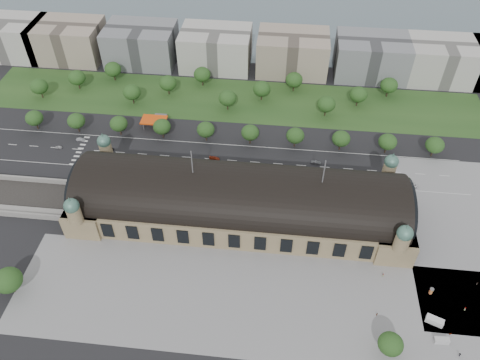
# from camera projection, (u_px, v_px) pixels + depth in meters

# --- Properties ---
(ground) EXTENTS (900.00, 900.00, 0.00)m
(ground) POSITION_uv_depth(u_px,v_px,m) (239.00, 216.00, 216.20)
(ground) COLOR black
(ground) RESTS_ON ground
(station) EXTENTS (150.00, 48.40, 44.30)m
(station) POSITION_uv_depth(u_px,v_px,m) (239.00, 201.00, 209.06)
(station) COLOR #96835D
(station) RESTS_ON ground
(track_cutting) EXTENTS (70.00, 24.00, 3.10)m
(track_cutting) POSITION_uv_depth(u_px,v_px,m) (10.00, 200.00, 222.67)
(track_cutting) COLOR black
(track_cutting) RESTS_ON ground
(plaza_south) EXTENTS (190.00, 48.00, 0.12)m
(plaza_south) POSITION_uv_depth(u_px,v_px,m) (252.00, 301.00, 183.93)
(plaza_south) COLOR gray
(plaza_south) RESTS_ON ground
(plaza_east) EXTENTS (56.00, 100.00, 0.12)m
(plaza_east) POSITION_uv_depth(u_px,v_px,m) (469.00, 235.00, 208.20)
(plaza_east) COLOR gray
(plaza_east) RESTS_ON ground
(road_slab) EXTENTS (260.00, 26.00, 0.10)m
(road_slab) POSITION_uv_depth(u_px,v_px,m) (209.00, 159.00, 244.95)
(road_slab) COLOR black
(road_slab) RESTS_ON ground
(grass_belt) EXTENTS (300.00, 45.00, 0.10)m
(grass_belt) POSITION_uv_depth(u_px,v_px,m) (231.00, 100.00, 283.93)
(grass_belt) COLOR #264A1D
(grass_belt) RESTS_ON ground
(petrol_station) EXTENTS (14.00, 13.00, 5.05)m
(petrol_station) POSITION_uv_depth(u_px,v_px,m) (158.00, 119.00, 265.06)
(petrol_station) COLOR #E94A0D
(petrol_station) RESTS_ON ground
(office_0) EXTENTS (45.00, 32.00, 24.00)m
(office_0) POSITION_uv_depth(u_px,v_px,m) (11.00, 38.00, 316.26)
(office_0) COLOR #BBB8B1
(office_0) RESTS_ON ground
(office_1) EXTENTS (45.00, 32.00, 24.00)m
(office_1) POSITION_uv_depth(u_px,v_px,m) (68.00, 41.00, 313.16)
(office_1) COLOR tan
(office_1) RESTS_ON ground
(office_2) EXTENTS (45.00, 32.00, 24.00)m
(office_2) POSITION_uv_depth(u_px,v_px,m) (141.00, 45.00, 309.27)
(office_2) COLOR gray
(office_2) RESTS_ON ground
(office_3) EXTENTS (45.00, 32.00, 24.00)m
(office_3) POSITION_uv_depth(u_px,v_px,m) (216.00, 49.00, 305.39)
(office_3) COLOR #BBB8B1
(office_3) RESTS_ON ground
(office_4) EXTENTS (45.00, 32.00, 24.00)m
(office_4) POSITION_uv_depth(u_px,v_px,m) (293.00, 53.00, 301.51)
(office_4) COLOR tan
(office_4) RESTS_ON ground
(office_5) EXTENTS (45.00, 32.00, 24.00)m
(office_5) POSITION_uv_depth(u_px,v_px,m) (371.00, 57.00, 297.63)
(office_5) COLOR gray
(office_5) RESTS_ON ground
(office_6) EXTENTS (45.00, 32.00, 24.00)m
(office_6) POSITION_uv_depth(u_px,v_px,m) (444.00, 61.00, 294.13)
(office_6) COLOR #BBB8B1
(office_6) RESTS_ON ground
(tree_row_0) EXTENTS (9.60, 9.60, 11.52)m
(tree_row_0) POSITION_uv_depth(u_px,v_px,m) (34.00, 118.00, 258.29)
(tree_row_0) COLOR #2D2116
(tree_row_0) RESTS_ON ground
(tree_row_1) EXTENTS (9.60, 9.60, 11.52)m
(tree_row_1) POSITION_uv_depth(u_px,v_px,m) (76.00, 121.00, 256.43)
(tree_row_1) COLOR #2D2116
(tree_row_1) RESTS_ON ground
(tree_row_2) EXTENTS (9.60, 9.60, 11.52)m
(tree_row_2) POSITION_uv_depth(u_px,v_px,m) (119.00, 124.00, 254.57)
(tree_row_2) COLOR #2D2116
(tree_row_2) RESTS_ON ground
(tree_row_3) EXTENTS (9.60, 9.60, 11.52)m
(tree_row_3) POSITION_uv_depth(u_px,v_px,m) (162.00, 127.00, 252.70)
(tree_row_3) COLOR #2D2116
(tree_row_3) RESTS_ON ground
(tree_row_4) EXTENTS (9.60, 9.60, 11.52)m
(tree_row_4) POSITION_uv_depth(u_px,v_px,m) (206.00, 130.00, 250.84)
(tree_row_4) COLOR #2D2116
(tree_row_4) RESTS_ON ground
(tree_row_5) EXTENTS (9.60, 9.60, 11.52)m
(tree_row_5) POSITION_uv_depth(u_px,v_px,m) (250.00, 133.00, 248.98)
(tree_row_5) COLOR #2D2116
(tree_row_5) RESTS_ON ground
(tree_row_6) EXTENTS (9.60, 9.60, 11.52)m
(tree_row_6) POSITION_uv_depth(u_px,v_px,m) (295.00, 136.00, 247.11)
(tree_row_6) COLOR #2D2116
(tree_row_6) RESTS_ON ground
(tree_row_7) EXTENTS (9.60, 9.60, 11.52)m
(tree_row_7) POSITION_uv_depth(u_px,v_px,m) (341.00, 139.00, 245.25)
(tree_row_7) COLOR #2D2116
(tree_row_7) RESTS_ON ground
(tree_row_8) EXTENTS (9.60, 9.60, 11.52)m
(tree_row_8) POSITION_uv_depth(u_px,v_px,m) (388.00, 142.00, 243.39)
(tree_row_8) COLOR #2D2116
(tree_row_8) RESTS_ON ground
(tree_row_9) EXTENTS (9.60, 9.60, 11.52)m
(tree_row_9) POSITION_uv_depth(u_px,v_px,m) (435.00, 145.00, 241.52)
(tree_row_9) COLOR #2D2116
(tree_row_9) RESTS_ON ground
(tree_belt_0) EXTENTS (10.40, 10.40, 12.48)m
(tree_belt_0) POSITION_uv_depth(u_px,v_px,m) (39.00, 86.00, 280.11)
(tree_belt_0) COLOR #2D2116
(tree_belt_0) RESTS_ON ground
(tree_belt_1) EXTENTS (10.40, 10.40, 12.48)m
(tree_belt_1) POSITION_uv_depth(u_px,v_px,m) (77.00, 78.00, 287.23)
(tree_belt_1) COLOR #2D2116
(tree_belt_1) RESTS_ON ground
(tree_belt_2) EXTENTS (10.40, 10.40, 12.48)m
(tree_belt_2) POSITION_uv_depth(u_px,v_px,m) (113.00, 69.00, 294.34)
(tree_belt_2) COLOR #2D2116
(tree_belt_2) RESTS_ON ground
(tree_belt_3) EXTENTS (10.40, 10.40, 12.48)m
(tree_belt_3) POSITION_uv_depth(u_px,v_px,m) (132.00, 92.00, 275.69)
(tree_belt_3) COLOR #2D2116
(tree_belt_3) RESTS_ON ground
(tree_belt_4) EXTENTS (10.40, 10.40, 12.48)m
(tree_belt_4) POSITION_uv_depth(u_px,v_px,m) (168.00, 83.00, 282.80)
(tree_belt_4) COLOR #2D2116
(tree_belt_4) RESTS_ON ground
(tree_belt_5) EXTENTS (10.40, 10.40, 12.48)m
(tree_belt_5) POSITION_uv_depth(u_px,v_px,m) (202.00, 74.00, 289.91)
(tree_belt_5) COLOR #2D2116
(tree_belt_5) RESTS_ON ground
(tree_belt_6) EXTENTS (10.40, 10.40, 12.48)m
(tree_belt_6) POSITION_uv_depth(u_px,v_px,m) (228.00, 98.00, 271.26)
(tree_belt_6) COLOR #2D2116
(tree_belt_6) RESTS_ON ground
(tree_belt_7) EXTENTS (10.40, 10.40, 12.48)m
(tree_belt_7) POSITION_uv_depth(u_px,v_px,m) (262.00, 89.00, 278.38)
(tree_belt_7) COLOR #2D2116
(tree_belt_7) RESTS_ON ground
(tree_belt_8) EXTENTS (10.40, 10.40, 12.48)m
(tree_belt_8) POSITION_uv_depth(u_px,v_px,m) (294.00, 80.00, 285.49)
(tree_belt_8) COLOR #2D2116
(tree_belt_8) RESTS_ON ground
(tree_belt_9) EXTENTS (10.40, 10.40, 12.48)m
(tree_belt_9) POSITION_uv_depth(u_px,v_px,m) (326.00, 104.00, 266.84)
(tree_belt_9) COLOR #2D2116
(tree_belt_9) RESTS_ON ground
(tree_belt_10) EXTENTS (10.40, 10.40, 12.48)m
(tree_belt_10) POSITION_uv_depth(u_px,v_px,m) (359.00, 94.00, 273.95)
(tree_belt_10) COLOR #2D2116
(tree_belt_10) RESTS_ON ground
(tree_belt_11) EXTENTS (10.40, 10.40, 12.48)m
(tree_belt_11) POSITION_uv_depth(u_px,v_px,m) (389.00, 85.00, 281.06)
(tree_belt_11) COLOR #2D2116
(tree_belt_11) RESTS_ON ground
(tree_plaza_sw) EXTENTS (11.00, 11.00, 12.73)m
(tree_plaza_sw) POSITION_uv_depth(u_px,v_px,m) (8.00, 280.00, 181.42)
(tree_plaza_sw) COLOR #2D2116
(tree_plaza_sw) RESTS_ON ground
(tree_plaza_s) EXTENTS (9.00, 9.00, 10.64)m
(tree_plaza_s) POSITION_uv_depth(u_px,v_px,m) (391.00, 344.00, 163.87)
(tree_plaza_s) COLOR #2D2116
(tree_plaza_s) RESTS_ON ground
(traffic_car_0) EXTENTS (3.82, 1.56, 1.30)m
(traffic_car_0) POSITION_uv_depth(u_px,v_px,m) (58.00, 147.00, 250.80)
(traffic_car_0) COLOR silver
(traffic_car_0) RESTS_ON ground
(traffic_car_1) EXTENTS (4.66, 1.63, 1.53)m
(traffic_car_1) POSITION_uv_depth(u_px,v_px,m) (81.00, 139.00, 255.38)
(traffic_car_1) COLOR #96979E
(traffic_car_1) RESTS_ON ground
(traffic_car_2) EXTENTS (4.98, 2.67, 1.33)m
(traffic_car_2) POSITION_uv_depth(u_px,v_px,m) (109.00, 150.00, 249.38)
(traffic_car_2) COLOR black
(traffic_car_2) RESTS_ON ground
(traffic_car_3) EXTENTS (5.54, 2.59, 1.57)m
(traffic_car_3) POSITION_uv_depth(u_px,v_px,m) (214.00, 158.00, 244.09)
(traffic_car_3) COLOR #9B2B13
(traffic_car_3) RESTS_ON ground
(traffic_car_4) EXTENTS (4.10, 1.74, 1.38)m
(traffic_car_4) POSITION_uv_depth(u_px,v_px,m) (278.00, 175.00, 234.86)
(traffic_car_4) COLOR #1A1740
(traffic_car_4) RESTS_ON ground
(traffic_car_5) EXTENTS (5.10, 2.29, 1.63)m
(traffic_car_5) POSITION_uv_depth(u_px,v_px,m) (316.00, 163.00, 241.65)
(traffic_car_5) COLOR #4F5055
(traffic_car_5) RESTS_ON ground
(traffic_car_6) EXTENTS (5.96, 2.79, 1.65)m
(traffic_car_6) POSITION_uv_depth(u_px,v_px,m) (411.00, 185.00, 229.58)
(traffic_car_6) COLOR silver
(traffic_car_6) RESTS_ON ground
(parked_car_0) EXTENTS (4.11, 2.91, 1.29)m
(parked_car_0) POSITION_uv_depth(u_px,v_px,m) (88.00, 170.00, 238.05)
(parked_car_0) COLOR black
(parked_car_0) RESTS_ON ground
(parked_car_1) EXTENTS (6.40, 4.81, 1.62)m
(parked_car_1) POSITION_uv_depth(u_px,v_px,m) (136.00, 169.00, 237.86)
(parked_car_1) COLOR maroon
(parked_car_1) RESTS_ON ground
(parked_car_2) EXTENTS (5.05, 4.58, 1.42)m
(parked_car_2) POSITION_uv_depth(u_px,v_px,m) (109.00, 172.00, 236.57)
(parked_car_2) COLOR #1B274D
(parked_car_2) RESTS_ON ground
(parked_car_3) EXTENTS (4.09, 2.92, 1.29)m
(parked_car_3) POSITION_uv_depth(u_px,v_px,m) (148.00, 171.00, 237.50)
(parked_car_3) COLOR slate
(parked_car_3) RESTS_ON ground
(parked_car_4) EXTENTS (4.44, 4.03, 1.47)m
(parked_car_4) POSITION_uv_depth(u_px,v_px,m) (132.00, 169.00, 238.08)
(parked_car_4) COLOR silver
(parked_car_4) RESTS_ON ground
(parked_car_5) EXTENTS (5.58, 4.13, 1.41)m
(parked_car_5) POSITION_uv_depth(u_px,v_px,m) (158.00, 175.00, 235.05)
(parked_car_5) COLOR #94969C
(parked_car_5) RESTS_ON ground
(parked_car_6) EXTENTS (6.05, 5.04, 1.65)m
(parked_car_6) POSITION_uv_depth(u_px,v_px,m) (190.00, 173.00, 235.67)
(parked_car_6) COLOR black
(parked_car_6) RESTS_ON ground
(bus_west) EXTENTS (10.84, 2.97, 2.99)m
(bus_west) POSITION_uv_depth(u_px,v_px,m) (227.00, 166.00, 238.82)
(bus_west) COLOR red
(bus_west) RESTS_ON ground
(bus_mid) EXTENTS (13.15, 4.31, 3.60)m
(bus_mid) POSITION_uv_depth(u_px,v_px,m) (247.00, 173.00, 234.29)
(bus_mid) COLOR silver
(bus_mid) RESTS_ON ground
(bus_east) EXTENTS (11.95, 2.88, 3.32)m
(bus_east) POSITION_uv_depth(u_px,v_px,m) (291.00, 177.00, 232.84)
(bus_east) COLOR beige
(bus_east) RESTS_ON ground
(van_east) EXTENTS (6.91, 4.78, 2.78)m
(van_east) POSITION_uv_depth(u_px,v_px,m) (434.00, 321.00, 176.42)
(van_east) COLOR silver
(van_east) RESTS_ON ground
(van_south) EXTENTS (5.46, 2.38, 2.33)m
(van_south) POSITION_uv_depth(u_px,v_px,m) (441.00, 341.00, 170.86)
(van_south) COLOR #BABABC
(van_south) RESTS_ON ground
(advertising_column) EXTENTS (1.64, 1.64, 3.11)m
(advertising_column) POSITION_uv_depth(u_px,v_px,m) (431.00, 291.00, 185.35)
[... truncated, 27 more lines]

